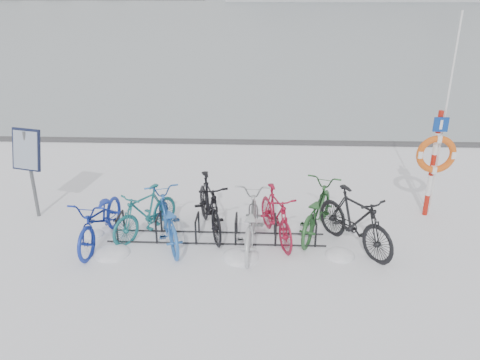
# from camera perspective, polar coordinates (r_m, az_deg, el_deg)

# --- Properties ---
(ground) EXTENTS (900.00, 900.00, 0.00)m
(ground) POSITION_cam_1_polar(r_m,az_deg,el_deg) (8.79, -2.83, -7.15)
(ground) COLOR white
(ground) RESTS_ON ground
(ice_sheet) EXTENTS (400.00, 298.00, 0.02)m
(ice_sheet) POSITION_cam_1_polar(r_m,az_deg,el_deg) (162.70, 2.35, 20.46)
(ice_sheet) COLOR #9AA6AD
(ice_sheet) RESTS_ON ground
(quay_edge) EXTENTS (400.00, 0.25, 0.10)m
(quay_edge) POSITION_cam_1_polar(r_m,az_deg,el_deg) (14.21, -0.72, 4.67)
(quay_edge) COLOR #3F3F42
(quay_edge) RESTS_ON ground
(bike_rack) EXTENTS (4.00, 0.48, 0.46)m
(bike_rack) POSITION_cam_1_polar(r_m,az_deg,el_deg) (8.71, -2.86, -6.12)
(bike_rack) COLOR black
(bike_rack) RESTS_ON ground
(info_board) EXTENTS (0.65, 0.38, 1.85)m
(info_board) POSITION_cam_1_polar(r_m,az_deg,el_deg) (10.00, -24.50, 2.81)
(info_board) COLOR #595B5E
(info_board) RESTS_ON ground
(lifebuoy_station) EXTENTS (0.77, 0.22, 3.98)m
(lifebuoy_station) POSITION_cam_1_polar(r_m,az_deg,el_deg) (9.88, 22.77, 2.91)
(lifebuoy_station) COLOR #A8180D
(lifebuoy_station) RESTS_ON ground
(bike_0) EXTENTS (0.80, 1.93, 0.99)m
(bike_0) POSITION_cam_1_polar(r_m,az_deg,el_deg) (8.84, -16.64, -4.34)
(bike_0) COLOR #162C9B
(bike_0) RESTS_ON ground
(bike_1) EXTENTS (1.26, 1.59, 0.96)m
(bike_1) POSITION_cam_1_polar(r_m,az_deg,el_deg) (8.91, -11.48, -3.72)
(bike_1) COLOR #1A646A
(bike_1) RESTS_ON ground
(bike_2) EXTENTS (1.23, 1.93, 0.95)m
(bike_2) POSITION_cam_1_polar(r_m,az_deg,el_deg) (8.59, -8.89, -4.55)
(bike_2) COLOR #2861B5
(bike_2) RESTS_ON ground
(bike_3) EXTENTS (1.07, 1.93, 1.12)m
(bike_3) POSITION_cam_1_polar(r_m,az_deg,el_deg) (8.87, -3.74, -2.87)
(bike_3) COLOR black
(bike_3) RESTS_ON ground
(bike_4) EXTENTS (0.76, 1.93, 1.00)m
(bike_4) POSITION_cam_1_polar(r_m,az_deg,el_deg) (8.35, 1.26, -4.95)
(bike_4) COLOR #ADB2B5
(bike_4) RESTS_ON ground
(bike_5) EXTENTS (0.96, 1.74, 1.01)m
(bike_5) POSITION_cam_1_polar(r_m,az_deg,el_deg) (8.60, 4.42, -4.10)
(bike_5) COLOR maroon
(bike_5) RESTS_ON ground
(bike_6) EXTENTS (1.28, 2.00, 0.99)m
(bike_6) POSITION_cam_1_polar(r_m,az_deg,el_deg) (8.93, 9.30, -3.38)
(bike_6) COLOR #255528
(bike_6) RESTS_ON ground
(bike_7) EXTENTS (1.45, 1.84, 1.12)m
(bike_7) POSITION_cam_1_polar(r_m,az_deg,el_deg) (8.52, 13.83, -4.60)
(bike_7) COLOR black
(bike_7) RESTS_ON ground
(snow_drifts) EXTENTS (5.45, 1.89, 0.22)m
(snow_drifts) POSITION_cam_1_polar(r_m,az_deg,el_deg) (8.58, -2.09, -7.95)
(snow_drifts) COLOR white
(snow_drifts) RESTS_ON ground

